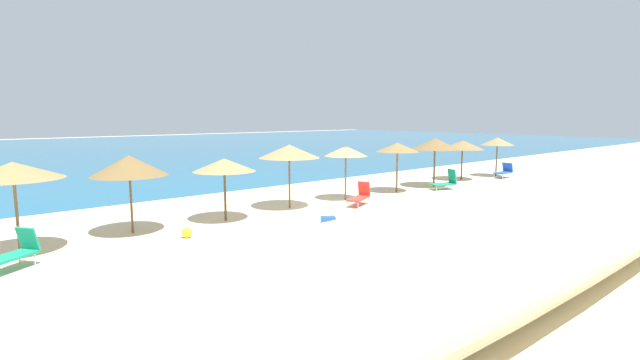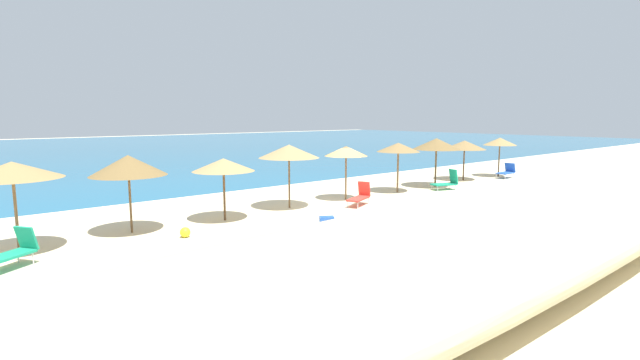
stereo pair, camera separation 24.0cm
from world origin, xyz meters
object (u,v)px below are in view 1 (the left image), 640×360
(beach_umbrella_6, at_px, (397,147))
(lounge_chair_3, at_px, (446,182))
(beach_umbrella_8, at_px, (463,145))
(beach_ball, at_px, (187,233))
(beach_umbrella_2, at_px, (129,166))
(beach_umbrella_1, at_px, (13,171))
(lounge_chair_0, at_px, (11,253))
(beach_umbrella_9, at_px, (497,141))
(beach_umbrella_7, at_px, (435,144))
(lounge_chair_2, at_px, (504,171))
(lounge_chair_1, at_px, (360,196))
(beach_umbrella_4, at_px, (289,151))
(cooler_box, at_px, (328,221))
(beach_umbrella_3, at_px, (224,165))
(beach_umbrella_5, at_px, (346,151))

(beach_umbrella_6, xyz_separation_m, lounge_chair_3, (2.72, -1.18, -1.92))
(beach_umbrella_8, distance_m, beach_ball, 19.42)
(beach_umbrella_2, xyz_separation_m, lounge_chair_3, (16.33, -1.45, -1.90))
(beach_umbrella_1, distance_m, lounge_chair_0, 2.52)
(beach_umbrella_1, xyz_separation_m, beach_umbrella_9, (26.92, -0.06, -0.14))
(beach_umbrella_1, relative_size, beach_umbrella_7, 0.99)
(beach_umbrella_6, relative_size, lounge_chair_2, 1.88)
(beach_umbrella_7, xyz_separation_m, beach_umbrella_9, (6.88, -0.01, -0.11))
(beach_umbrella_9, height_order, lounge_chair_1, beach_umbrella_9)
(beach_umbrella_7, relative_size, lounge_chair_2, 1.99)
(beach_umbrella_4, height_order, lounge_chair_1, beach_umbrella_4)
(beach_umbrella_4, xyz_separation_m, beach_umbrella_6, (6.86, -0.28, -0.12))
(beach_umbrella_2, distance_m, beach_umbrella_7, 16.69)
(beach_umbrella_9, height_order, lounge_chair_3, beach_umbrella_9)
(beach_umbrella_6, height_order, beach_umbrella_8, beach_umbrella_6)
(beach_umbrella_9, relative_size, lounge_chair_3, 1.68)
(beach_ball, height_order, cooler_box, cooler_box)
(beach_umbrella_3, xyz_separation_m, lounge_chair_2, (19.90, -0.80, -1.72))
(beach_umbrella_2, bearing_deg, beach_umbrella_6, -1.16)
(lounge_chair_3, xyz_separation_m, cooler_box, (-10.56, -2.15, -0.25))
(cooler_box, bearing_deg, beach_umbrella_3, 126.08)
(beach_umbrella_4, distance_m, lounge_chair_1, 3.80)
(beach_umbrella_2, xyz_separation_m, beach_umbrella_4, (6.75, 0.00, 0.14))
(lounge_chair_2, bearing_deg, beach_umbrella_7, 82.86)
(beach_ball, bearing_deg, cooler_box, -21.45)
(beach_umbrella_5, bearing_deg, beach_umbrella_3, -178.11)
(beach_umbrella_5, height_order, cooler_box, beach_umbrella_5)
(beach_umbrella_4, xyz_separation_m, beach_umbrella_8, (13.60, 0.13, -0.29))
(beach_umbrella_5, distance_m, lounge_chair_3, 6.74)
(beach_umbrella_2, relative_size, beach_ball, 7.83)
(beach_umbrella_2, height_order, beach_umbrella_5, beach_umbrella_2)
(lounge_chair_0, bearing_deg, beach_umbrella_5, -116.31)
(beach_umbrella_6, bearing_deg, beach_umbrella_1, -179.67)
(lounge_chair_1, bearing_deg, lounge_chair_0, 68.32)
(beach_umbrella_8, xyz_separation_m, lounge_chair_1, (-10.80, -1.67, -1.77))
(beach_umbrella_1, relative_size, lounge_chair_3, 1.77)
(beach_umbrella_2, height_order, lounge_chair_1, beach_umbrella_2)
(beach_umbrella_4, distance_m, beach_umbrella_5, 3.26)
(beach_umbrella_2, bearing_deg, lounge_chair_3, -5.09)
(beach_umbrella_7, bearing_deg, beach_umbrella_5, 177.49)
(lounge_chair_1, distance_m, cooler_box, 4.33)
(beach_umbrella_2, xyz_separation_m, beach_umbrella_8, (20.36, 0.13, -0.15))
(lounge_chair_2, bearing_deg, beach_umbrella_6, 83.93)
(beach_umbrella_5, height_order, lounge_chair_1, beach_umbrella_5)
(lounge_chair_2, bearing_deg, beach_umbrella_1, 87.43)
(beach_umbrella_7, relative_size, lounge_chair_3, 1.80)
(beach_umbrella_8, height_order, cooler_box, beach_umbrella_8)
(beach_umbrella_5, bearing_deg, beach_umbrella_6, -2.21)
(beach_umbrella_1, height_order, beach_umbrella_2, beach_umbrella_1)
(beach_umbrella_2, relative_size, beach_umbrella_5, 1.04)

